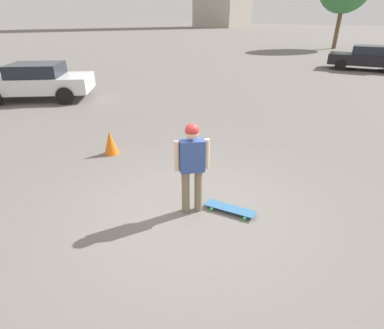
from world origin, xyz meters
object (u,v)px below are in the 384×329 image
skateboard (230,209)px  car_parked_far (367,57)px  car_parked_near (36,81)px  traffic_cone (110,143)px  person (192,161)px

skateboard → car_parked_far: size_ratio=0.20×
car_parked_far → car_parked_near: bearing=50.7°
traffic_cone → car_parked_far: bearing=87.3°
car_parked_far → traffic_cone: 18.16m
car_parked_near → car_parked_far: 18.66m
skateboard → car_parked_far: car_parked_far is taller
person → skateboard: size_ratio=1.76×
car_parked_near → traffic_cone: (6.82, -1.12, -0.44)m
person → traffic_cone: size_ratio=2.73×
person → car_parked_far: bearing=44.8°
skateboard → traffic_cone: size_ratio=1.56×
car_parked_near → skateboard: bearing=125.8°
person → car_parked_near: bearing=119.0°
traffic_cone → person: bearing=-7.8°
person → skateboard: 1.13m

